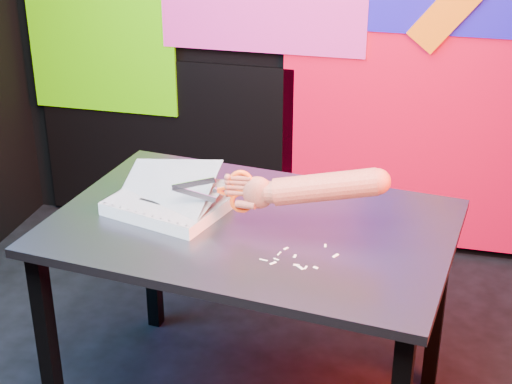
# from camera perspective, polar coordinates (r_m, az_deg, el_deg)

# --- Properties ---
(room) EXTENTS (3.01, 3.01, 2.71)m
(room) POSITION_cam_1_polar(r_m,az_deg,el_deg) (2.13, -2.20, 10.31)
(room) COLOR black
(room) RESTS_ON ground
(backdrop) EXTENTS (2.88, 0.05, 2.08)m
(backdrop) POSITION_cam_1_polar(r_m,az_deg,el_deg) (3.60, 5.37, 9.93)
(backdrop) COLOR red
(backdrop) RESTS_ON ground
(work_table) EXTENTS (1.34, 0.98, 0.75)m
(work_table) POSITION_cam_1_polar(r_m,az_deg,el_deg) (2.53, -0.33, -3.98)
(work_table) COLOR black
(work_table) RESTS_ON ground
(printout_stack) EXTENTS (0.41, 0.35, 0.19)m
(printout_stack) POSITION_cam_1_polar(r_m,az_deg,el_deg) (2.56, -6.52, -0.94)
(printout_stack) COLOR silver
(printout_stack) RESTS_ON work_table
(scissors) EXTENTS (0.25, 0.04, 0.14)m
(scissors) POSITION_cam_1_polar(r_m,az_deg,el_deg) (2.40, -1.50, 0.05)
(scissors) COLOR silver
(scissors) RESTS_ON printout_stack
(hand_forearm) EXTENTS (0.49, 0.12, 0.15)m
(hand_forearm) POSITION_cam_1_polar(r_m,az_deg,el_deg) (2.37, 4.23, 0.31)
(hand_forearm) COLOR #AF674D
(hand_forearm) RESTS_ON work_table
(paper_clippings) EXTENTS (0.22, 0.17, 0.00)m
(paper_clippings) POSITION_cam_1_polar(r_m,az_deg,el_deg) (2.29, 3.16, -4.92)
(paper_clippings) COLOR white
(paper_clippings) RESTS_ON work_table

